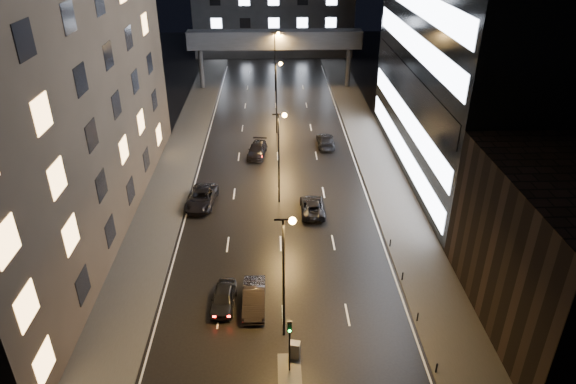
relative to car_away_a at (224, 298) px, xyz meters
name	(u,v)px	position (x,y,z in m)	size (l,w,h in m)	color
ground	(278,156)	(4.68, 28.60, -0.75)	(160.00, 160.00, 0.00)	black
sidewalk_left	(174,174)	(-7.82, 23.60, -0.68)	(5.00, 110.00, 0.15)	#383533
sidewalk_right	(381,171)	(17.18, 23.60, -0.68)	(5.00, 110.00, 0.15)	#383533
building_left	(3,18)	(-17.82, 12.60, 19.25)	(15.00, 48.00, 40.00)	#2D2319
building_right_low	(563,255)	(24.68, -2.40, 5.25)	(10.00, 18.00, 12.00)	black
skybridge	(275,40)	(4.68, 58.60, 7.59)	(30.00, 3.00, 10.00)	#333335
traffic_signal_near	(290,338)	(4.98, -6.91, 2.34)	(0.28, 0.34, 4.40)	black
bollard_row	(426,342)	(14.88, -4.90, -0.30)	(0.12, 25.12, 0.90)	black
streetlight_near	(286,263)	(4.84, -3.40, 5.75)	(1.45, 0.50, 10.15)	black
streetlight_mid_a	(280,147)	(4.84, 16.60, 5.75)	(1.45, 0.50, 10.15)	black
streetlight_mid_b	(278,89)	(4.84, 36.60, 5.75)	(1.45, 0.50, 10.15)	black
streetlight_far	(276,54)	(4.84, 56.60, 5.75)	(1.45, 0.50, 10.15)	black
car_away_a	(224,298)	(0.00, 0.00, 0.00)	(1.78, 4.42, 1.50)	black
car_away_b	(254,298)	(2.41, -0.17, 0.07)	(1.74, 4.99, 1.64)	black
car_away_c	(202,198)	(-3.61, 16.31, 0.07)	(2.74, 5.94, 1.65)	black
car_away_d	(257,150)	(2.06, 28.97, 0.01)	(2.14, 5.27, 1.53)	black
car_toward_a	(312,206)	(8.08, 14.29, -0.03)	(2.39, 5.18, 1.44)	black
car_toward_b	(326,140)	(11.16, 31.77, 0.03)	(2.20, 5.42, 1.57)	black
utility_cabinet	(295,350)	(5.38, -5.70, 0.04)	(0.73, 0.56, 1.29)	#505153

